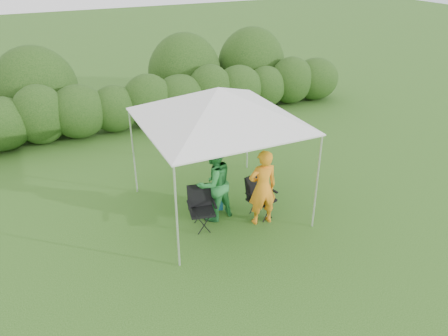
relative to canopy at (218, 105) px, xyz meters
name	(u,v)px	position (x,y,z in m)	size (l,w,h in m)	color
ground	(229,219)	(0.00, -0.50, -2.46)	(70.00, 70.00, 0.00)	#36641F
hedge	(151,101)	(0.10, 5.50, -1.64)	(14.67, 1.53, 1.80)	#284917
canopy	(218,105)	(0.00, 0.00, 0.00)	(3.10, 3.10, 2.83)	silver
chair_right	(259,194)	(0.68, -0.60, -1.94)	(0.66, 0.63, 0.93)	black
chair_left	(201,205)	(-0.63, -0.48, -1.94)	(0.65, 0.61, 0.92)	black
man	(263,188)	(0.59, -0.89, -1.61)	(0.62, 0.41, 1.70)	orange
woman	(214,183)	(-0.25, -0.31, -1.59)	(0.84, 0.66, 1.74)	#2D8A3F
cooler	(214,201)	(-0.11, 0.06, -2.28)	(0.49, 0.42, 0.35)	#216C9A
bottle	(217,189)	(-0.05, 0.02, -1.98)	(0.07, 0.07, 0.26)	#592D0C
lawn_toy	(281,129)	(3.57, 3.11, -2.32)	(0.61, 0.51, 0.31)	gold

